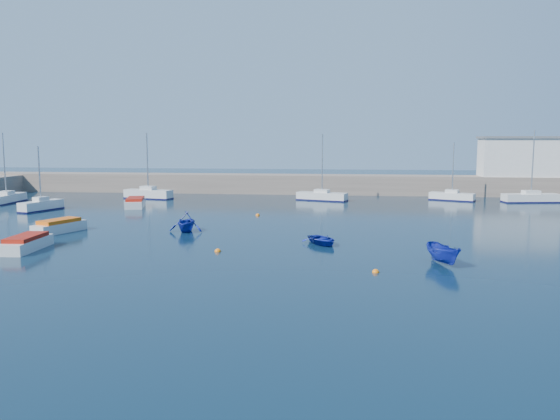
# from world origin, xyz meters

# --- Properties ---
(ground) EXTENTS (220.00, 220.00, 0.00)m
(ground) POSITION_xyz_m (0.00, 0.00, 0.00)
(ground) COLOR #0C2234
(ground) RESTS_ON ground
(back_wall) EXTENTS (96.00, 4.50, 2.60)m
(back_wall) POSITION_xyz_m (0.00, 46.00, 1.30)
(back_wall) COLOR gray
(back_wall) RESTS_ON ground
(harbor_office) EXTENTS (10.00, 4.00, 5.00)m
(harbor_office) POSITION_xyz_m (30.00, 46.00, 5.10)
(harbor_office) COLOR silver
(harbor_office) RESTS_ON back_wall
(sailboat_3) EXTENTS (2.75, 5.16, 6.75)m
(sailboat_3) POSITION_xyz_m (-24.69, 23.97, 0.58)
(sailboat_3) COLOR silver
(sailboat_3) RESTS_ON ground
(sailboat_4) EXTENTS (2.21, 6.39, 8.25)m
(sailboat_4) POSITION_xyz_m (-32.63, 30.06, 0.57)
(sailboat_4) COLOR silver
(sailboat_4) RESTS_ON ground
(sailboat_5) EXTENTS (6.46, 3.01, 8.30)m
(sailboat_5) POSITION_xyz_m (-17.75, 36.85, 0.64)
(sailboat_5) COLOR silver
(sailboat_5) RESTS_ON ground
(sailboat_6) EXTENTS (6.43, 3.54, 8.12)m
(sailboat_6) POSITION_xyz_m (4.29, 37.33, 0.55)
(sailboat_6) COLOR silver
(sailboat_6) RESTS_ON ground
(sailboat_7) EXTENTS (5.48, 3.61, 7.11)m
(sailboat_7) POSITION_xyz_m (20.22, 39.24, 0.54)
(sailboat_7) COLOR silver
(sailboat_7) RESTS_ON ground
(sailboat_8) EXTENTS (6.77, 2.92, 8.55)m
(sailboat_8) POSITION_xyz_m (29.21, 38.32, 0.56)
(sailboat_8) COLOR silver
(sailboat_8) RESTS_ON ground
(motorboat_0) EXTENTS (1.88, 4.66, 1.02)m
(motorboat_0) POSITION_xyz_m (-14.22, 4.28, 0.48)
(motorboat_0) COLOR silver
(motorboat_0) RESTS_ON ground
(motorboat_1) EXTENTS (2.95, 4.64, 1.07)m
(motorboat_1) POSITION_xyz_m (-15.72, 11.32, 0.50)
(motorboat_1) COLOR silver
(motorboat_1) RESTS_ON ground
(motorboat_2) EXTENTS (3.18, 5.46, 1.06)m
(motorboat_2) POSITION_xyz_m (-16.04, 28.21, 0.50)
(motorboat_2) COLOR silver
(motorboat_2) RESTS_ON ground
(dinghy_center) EXTENTS (3.50, 3.80, 0.64)m
(dinghy_center) POSITION_xyz_m (5.57, 8.73, 0.32)
(dinghy_center) COLOR #1727A0
(dinghy_center) RESTS_ON ground
(dinghy_left) EXTENTS (2.80, 3.21, 1.65)m
(dinghy_left) POSITION_xyz_m (-5.64, 12.85, 0.82)
(dinghy_left) COLOR #1727A0
(dinghy_left) RESTS_ON ground
(dinghy_right) EXTENTS (2.23, 3.43, 1.24)m
(dinghy_right) POSITION_xyz_m (13.05, 3.24, 0.62)
(dinghy_right) COLOR #1727A0
(dinghy_right) RESTS_ON ground
(buoy_0) EXTENTS (0.44, 0.44, 0.44)m
(buoy_0) POSITION_xyz_m (-1.24, 5.28, 0.00)
(buoy_0) COLOR orange
(buoy_0) RESTS_ON ground
(buoy_1) EXTENTS (0.40, 0.40, 0.40)m
(buoy_1) POSITION_xyz_m (13.48, 6.02, 0.00)
(buoy_1) COLOR red
(buoy_1) RESTS_ON ground
(buoy_3) EXTENTS (0.42, 0.42, 0.42)m
(buoy_3) POSITION_xyz_m (-1.39, 22.92, 0.00)
(buoy_3) COLOR orange
(buoy_3) RESTS_ON ground
(buoy_5) EXTENTS (0.41, 0.41, 0.41)m
(buoy_5) POSITION_xyz_m (8.92, 0.70, 0.00)
(buoy_5) COLOR orange
(buoy_5) RESTS_ON ground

